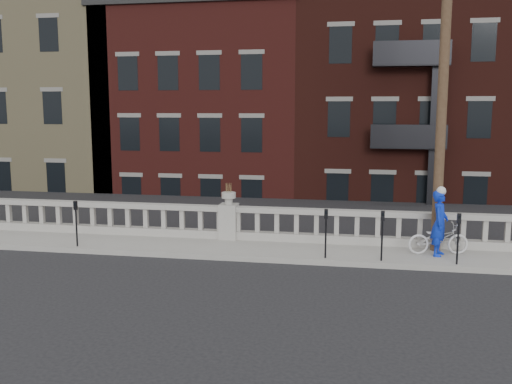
{
  "coord_description": "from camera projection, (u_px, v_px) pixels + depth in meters",
  "views": [
    {
      "loc": [
        4.01,
        -13.11,
        4.25
      ],
      "look_at": [
        1.0,
        3.2,
        1.77
      ],
      "focal_mm": 40.0,
      "sensor_mm": 36.0,
      "label": 1
    }
  ],
  "objects": [
    {
      "name": "planter_pedestal",
      "position": [
        229.0,
        217.0,
        17.81
      ],
      "size": [
        0.55,
        0.55,
        1.76
      ],
      "color": "gray",
      "rests_on": "sidewalk"
    },
    {
      "name": "ground",
      "position": [
        193.0,
        280.0,
        14.1
      ],
      "size": [
        120.0,
        120.0,
        0.0
      ],
      "primitive_type": "plane",
      "color": "black",
      "rests_on": "ground"
    },
    {
      "name": "parking_meter_e",
      "position": [
        458.0,
        233.0,
        14.86
      ],
      "size": [
        0.1,
        0.09,
        1.36
      ],
      "color": "black",
      "rests_on": "sidewalk"
    },
    {
      "name": "parking_meter_d",
      "position": [
        382.0,
        230.0,
        15.21
      ],
      "size": [
        0.1,
        0.09,
        1.36
      ],
      "color": "black",
      "rests_on": "sidewalk"
    },
    {
      "name": "lower_level",
      "position": [
        306.0,
        133.0,
        36.02
      ],
      "size": [
        80.0,
        44.0,
        20.8
      ],
      "color": "#605E59",
      "rests_on": "ground"
    },
    {
      "name": "bicycle",
      "position": [
        438.0,
        239.0,
        15.97
      ],
      "size": [
        1.76,
        0.89,
        0.88
      ],
      "primitive_type": "imported",
      "rotation": [
        0.0,
        0.0,
        1.76
      ],
      "color": "silver",
      "rests_on": "sidewalk"
    },
    {
      "name": "sidewalk",
      "position": [
        222.0,
        248.0,
        17.0
      ],
      "size": [
        32.0,
        2.2,
        0.15
      ],
      "primitive_type": "cube",
      "color": "gray",
      "rests_on": "ground"
    },
    {
      "name": "utility_pole",
      "position": [
        444.0,
        71.0,
        15.71
      ],
      "size": [
        1.6,
        0.28,
        10.0
      ],
      "color": "#422D1E",
      "rests_on": "sidewalk"
    },
    {
      "name": "cyclist",
      "position": [
        440.0,
        223.0,
        15.75
      ],
      "size": [
        0.62,
        0.77,
        1.83
      ],
      "primitive_type": "imported",
      "rotation": [
        0.0,
        0.0,
        1.26
      ],
      "color": "#0D2BC5",
      "rests_on": "sidewalk"
    },
    {
      "name": "parking_meter_c",
      "position": [
        326.0,
        228.0,
        15.48
      ],
      "size": [
        0.1,
        0.09,
        1.36
      ],
      "color": "black",
      "rests_on": "sidewalk"
    },
    {
      "name": "balustrade",
      "position": [
        229.0,
        223.0,
        17.84
      ],
      "size": [
        28.0,
        0.34,
        1.03
      ],
      "color": "gray",
      "rests_on": "sidewalk"
    },
    {
      "name": "parking_meter_b",
      "position": [
        76.0,
        218.0,
        16.79
      ],
      "size": [
        0.1,
        0.09,
        1.36
      ],
      "color": "black",
      "rests_on": "sidewalk"
    }
  ]
}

